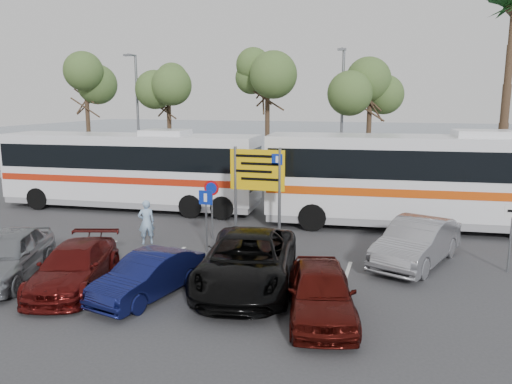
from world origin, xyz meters
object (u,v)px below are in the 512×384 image
(car_maroon, at_px, (74,267))
(car_silver_b, at_px, (417,242))
(direction_sign, at_px, (257,177))
(coach_bus_right, at_px, (428,183))
(car_blue, at_px, (148,276))
(pedestrian_far, at_px, (278,201))
(pedestrian_near, at_px, (146,222))
(car_red, at_px, (321,291))
(street_lamp_left, at_px, (137,112))
(suv_black, at_px, (247,261))
(street_lamp_right, at_px, (342,114))
(car_silver_a, at_px, (6,255))
(coach_bus_left, at_px, (131,172))

(car_maroon, distance_m, car_silver_b, 10.82)
(direction_sign, relative_size, coach_bus_right, 0.26)
(car_blue, relative_size, car_maroon, 0.85)
(car_maroon, distance_m, pedestrian_far, 10.64)
(pedestrian_near, bearing_deg, car_silver_b, 145.95)
(car_red, bearing_deg, street_lamp_left, 117.67)
(car_maroon, height_order, suv_black, suv_black)
(car_red, bearing_deg, pedestrian_far, 96.76)
(street_lamp_right, height_order, pedestrian_far, street_lamp_right)
(car_blue, height_order, car_maroon, car_maroon)
(car_silver_a, distance_m, pedestrian_far, 11.67)
(car_silver_a, xyz_separation_m, car_blue, (4.80, 0.00, -0.15))
(direction_sign, height_order, suv_black, direction_sign)
(car_maroon, bearing_deg, direction_sign, 45.87)
(street_lamp_right, relative_size, coach_bus_left, 0.62)
(street_lamp_right, distance_m, direction_sign, 10.73)
(direction_sign, distance_m, car_silver_b, 6.45)
(car_blue, relative_size, car_red, 0.92)
(pedestrian_far, bearing_deg, car_blue, 177.82)
(car_red, bearing_deg, coach_bus_right, 60.87)
(suv_black, bearing_deg, direction_sign, 94.17)
(coach_bus_left, xyz_separation_m, pedestrian_far, (7.52, 0.00, -1.05))
(car_silver_a, distance_m, car_red, 9.60)
(direction_sign, bearing_deg, coach_bus_right, 26.95)
(car_red, bearing_deg, pedestrian_near, 134.94)
(car_silver_a, bearing_deg, car_maroon, -20.13)
(pedestrian_near, distance_m, pedestrian_far, 6.58)
(direction_sign, height_order, pedestrian_far, direction_sign)
(street_lamp_right, bearing_deg, coach_bus_right, -57.34)
(street_lamp_left, xyz_separation_m, suv_black, (12.20, -15.51, -3.82))
(street_lamp_left, distance_m, car_maroon, 18.98)
(street_lamp_right, bearing_deg, street_lamp_left, 180.00)
(direction_sign, distance_m, pedestrian_near, 4.59)
(street_lamp_right, xyz_separation_m, coach_bus_right, (4.50, -7.02, -2.66))
(coach_bus_left, xyz_separation_m, suv_black, (8.70, -8.49, -1.06))
(direction_sign, xyz_separation_m, car_red, (3.60, -6.70, -1.74))
(coach_bus_right, height_order, car_red, coach_bus_right)
(car_blue, xyz_separation_m, pedestrian_near, (-2.57, 4.62, 0.24))
(car_silver_a, distance_m, car_silver_b, 13.00)
(coach_bus_left, bearing_deg, pedestrian_far, 0.00)
(coach_bus_right, relative_size, car_maroon, 3.14)
(car_silver_b, bearing_deg, pedestrian_far, 160.91)
(suv_black, bearing_deg, coach_bus_left, 126.89)
(car_red, bearing_deg, coach_bus_left, 125.03)
(pedestrian_near, bearing_deg, coach_bus_right, 171.38)
(street_lamp_right, height_order, direction_sign, street_lamp_right)
(coach_bus_left, distance_m, pedestrian_near, 6.62)
(street_lamp_right, xyz_separation_m, coach_bus_left, (-9.50, -7.02, -2.76))
(street_lamp_left, relative_size, car_silver_b, 1.74)
(car_silver_a, height_order, suv_black, suv_black)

